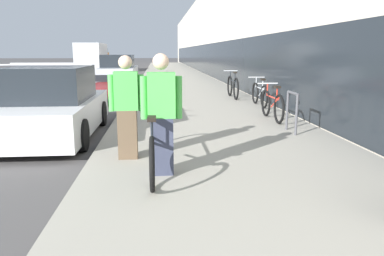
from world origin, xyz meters
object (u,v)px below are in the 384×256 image
object	(u,v)px
person_bystander	(127,108)
vintage_roadster_curbside	(103,90)
cruiser_bike_middle	(260,94)
cruiser_bike_nearest	(272,105)
parked_sedan_far	(118,72)
tandem_bicycle	(153,142)
parked_sedan_curbside	(52,106)
cruiser_bike_farthest	(233,87)
person_rider	(162,115)
moving_truck	(93,57)
bike_rack_hoop	(292,108)

from	to	relation	value
person_bystander	vintage_roadster_curbside	world-z (taller)	person_bystander
person_bystander	cruiser_bike_middle	world-z (taller)	person_bystander
cruiser_bike_nearest	vintage_roadster_curbside	bearing A→B (deg)	132.79
parked_sedan_far	person_bystander	bearing A→B (deg)	-83.64
tandem_bicycle	parked_sedan_far	size ratio (longest dim) A/B	0.59
parked_sedan_curbside	cruiser_bike_nearest	bearing A→B (deg)	9.65
cruiser_bike_farthest	cruiser_bike_middle	bearing A→B (deg)	-78.71
tandem_bicycle	person_rider	bearing A→B (deg)	-70.44
cruiser_bike_middle	parked_sedan_far	world-z (taller)	parked_sedan_far
tandem_bicycle	person_rider	size ratio (longest dim) A/B	1.68
person_rider	vintage_roadster_curbside	world-z (taller)	person_rider
person_bystander	parked_sedan_far	xyz separation A→B (m)	(-1.63, 14.65, -0.20)
vintage_roadster_curbside	moving_truck	distance (m)	22.82
cruiser_bike_middle	cruiser_bike_nearest	bearing A→B (deg)	-98.00
parked_sedan_curbside	moving_truck	xyz separation A→B (m)	(-3.87, 28.49, 0.64)
person_bystander	vintage_roadster_curbside	bearing A→B (deg)	100.62
person_rider	cruiser_bike_nearest	bearing A→B (deg)	55.22
cruiser_bike_farthest	vintage_roadster_curbside	xyz separation A→B (m)	(-4.74, 0.68, -0.15)
cruiser_bike_middle	parked_sedan_curbside	distance (m)	6.27
cruiser_bike_nearest	moving_truck	size ratio (longest dim) A/B	0.24
person_bystander	cruiser_bike_nearest	size ratio (longest dim) A/B	0.90
cruiser_bike_nearest	cruiser_bike_middle	size ratio (longest dim) A/B	1.02
vintage_roadster_curbside	moving_truck	world-z (taller)	moving_truck
person_rider	cruiser_bike_farthest	size ratio (longest dim) A/B	0.85
person_rider	moving_truck	xyz separation A→B (m)	(-6.14, 31.58, 0.35)
tandem_bicycle	parked_sedan_curbside	world-z (taller)	parked_sedan_curbside
cruiser_bike_middle	moving_truck	bearing A→B (deg)	110.06
cruiser_bike_farthest	parked_sedan_far	bearing A→B (deg)	124.45
tandem_bicycle	cruiser_bike_farthest	world-z (taller)	cruiser_bike_farthest
tandem_bicycle	cruiser_bike_middle	xyz separation A→B (m)	(3.20, 6.00, 0.00)
bike_rack_hoop	vintage_roadster_curbside	world-z (taller)	bike_rack_hoop
cruiser_bike_middle	parked_sedan_far	xyz separation A→B (m)	(-5.23, 9.12, 0.23)
person_rider	parked_sedan_far	xyz separation A→B (m)	(-2.16, 15.48, -0.22)
person_bystander	parked_sedan_curbside	bearing A→B (deg)	127.66
person_rider	moving_truck	size ratio (longest dim) A/B	0.22
person_bystander	cruiser_bike_middle	xyz separation A→B (m)	(3.60, 5.53, -0.43)
person_bystander	bike_rack_hoop	xyz separation A→B (m)	(3.23, 1.65, -0.29)
tandem_bicycle	person_bystander	world-z (taller)	person_bystander
cruiser_bike_nearest	moving_truck	world-z (taller)	moving_truck
cruiser_bike_farthest	moving_truck	world-z (taller)	moving_truck
person_bystander	cruiser_bike_farthest	world-z (taller)	person_bystander
person_rider	parked_sedan_curbside	size ratio (longest dim) A/B	0.40
cruiser_bike_farthest	bike_rack_hoop	bearing A→B (deg)	-89.55
person_bystander	parked_sedan_curbside	size ratio (longest dim) A/B	0.39
vintage_roadster_curbside	bike_rack_hoop	bearing A→B (deg)	-54.32
person_rider	cruiser_bike_middle	xyz separation A→B (m)	(3.07, 6.35, -0.45)
person_rider	bike_rack_hoop	bearing A→B (deg)	42.53
cruiser_bike_nearest	vintage_roadster_curbside	size ratio (longest dim) A/B	0.41
bike_rack_hoop	vintage_roadster_curbside	xyz separation A→B (m)	(-4.79, 6.66, -0.26)
bike_rack_hoop	cruiser_bike_middle	bearing A→B (deg)	84.50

